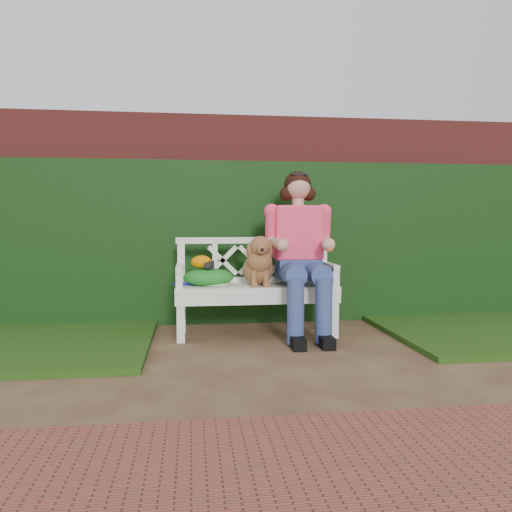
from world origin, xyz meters
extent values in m
plane|color=#462B1D|center=(0.00, 0.00, 0.00)|extent=(60.00, 60.00, 0.00)
cube|color=maroon|center=(0.00, 1.90, 1.10)|extent=(10.00, 0.30, 2.20)
cube|color=#184110|center=(0.00, 1.68, 0.85)|extent=(10.00, 0.18, 1.70)
cube|color=brown|center=(0.00, -1.60, 0.01)|extent=(4.00, 1.20, 0.03)
cube|color=black|center=(-0.60, 1.03, 0.67)|extent=(0.13, 0.11, 0.07)
ellipsoid|color=#D97600|center=(-0.65, 1.04, 0.70)|extent=(0.22, 0.19, 0.12)
camera|label=1|loc=(-0.74, -3.58, 1.08)|focal=35.00mm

